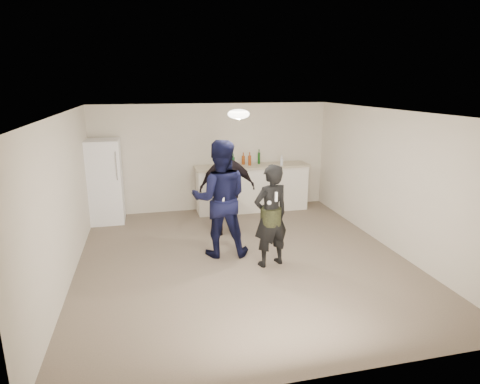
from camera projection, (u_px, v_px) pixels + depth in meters
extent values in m
plane|color=#6B5B4C|center=(243.00, 259.00, 6.93)|extent=(6.00, 6.00, 0.00)
plane|color=silver|center=(243.00, 112.00, 6.28)|extent=(6.00, 6.00, 0.00)
plane|color=beige|center=(213.00, 158.00, 9.42)|extent=(6.00, 0.00, 6.00)
plane|color=beige|center=(317.00, 268.00, 3.79)|extent=(6.00, 0.00, 6.00)
plane|color=beige|center=(65.00, 200.00, 6.00)|extent=(0.00, 6.00, 6.00)
plane|color=beige|center=(391.00, 180.00, 7.21)|extent=(0.00, 6.00, 6.00)
cube|color=white|center=(252.00, 189.00, 9.50)|extent=(2.60, 0.56, 1.05)
cube|color=#B9A68F|center=(252.00, 166.00, 9.35)|extent=(2.68, 0.64, 0.04)
cube|color=white|center=(105.00, 181.00, 8.61)|extent=(0.70, 0.70, 1.80)
cylinder|color=silver|center=(116.00, 166.00, 8.22)|extent=(0.02, 0.02, 0.60)
ellipsoid|color=white|center=(239.00, 114.00, 6.57)|extent=(0.36, 0.36, 0.16)
cylinder|color=#BABABF|center=(223.00, 164.00, 9.08)|extent=(0.08, 0.08, 0.17)
imported|color=#0E113C|center=(220.00, 199.00, 6.89)|extent=(1.10, 0.92, 2.04)
imported|color=black|center=(271.00, 216.00, 6.51)|extent=(0.71, 0.56, 1.71)
cylinder|color=#2E3518|center=(271.00, 216.00, 6.51)|extent=(0.34, 0.34, 0.28)
imported|color=black|center=(227.00, 189.00, 7.88)|extent=(1.12, 0.52, 1.88)
cube|color=white|center=(223.00, 202.00, 6.62)|extent=(0.04, 0.04, 0.15)
sphere|color=white|center=(230.00, 205.00, 6.69)|extent=(0.07, 0.07, 0.07)
cube|color=white|center=(276.00, 197.00, 6.17)|extent=(0.04, 0.04, 0.15)
sphere|color=silver|center=(269.00, 203.00, 6.20)|extent=(0.07, 0.07, 0.07)
cylinder|color=#933C15|center=(250.00, 161.00, 9.31)|extent=(0.07, 0.07, 0.23)
cylinder|color=#924115|center=(243.00, 160.00, 9.42)|extent=(0.08, 0.08, 0.20)
cylinder|color=silver|center=(282.00, 162.00, 9.32)|extent=(0.07, 0.07, 0.17)
cylinder|color=#144714|center=(259.00, 158.00, 9.49)|extent=(0.06, 0.06, 0.27)
cylinder|color=#154A26|center=(233.00, 162.00, 9.16)|extent=(0.07, 0.07, 0.22)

